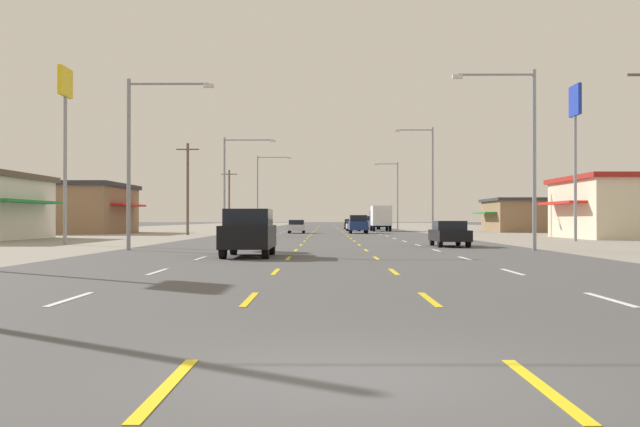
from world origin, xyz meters
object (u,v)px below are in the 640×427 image
(streetlight_right_row_1, at_px, (429,173))
(pole_sign_left_row_1, at_px, (65,112))
(streetlight_left_row_0, at_px, (139,149))
(suv_inner_left_nearest, at_px, (249,232))
(suv_inner_right_mid, at_px, (358,224))
(pole_sign_right_row_1, at_px, (575,123))
(streetlight_left_row_1, at_px, (230,177))
(hatchback_inner_right_distant_a, at_px, (350,224))
(streetlight_right_row_0, at_px, (525,145))
(sedan_inner_left_midfar, at_px, (297,226))
(sedan_far_right_distant_b, at_px, (368,224))
(streetlight_left_row_2, at_px, (261,187))
(suv_far_right_farthest, at_px, (373,223))
(sedan_far_right_near, at_px, (449,233))
(sedan_inner_right_farther, at_px, (353,225))
(streetlight_right_row_2, at_px, (395,191))
(box_truck_far_right_far, at_px, (381,217))

(streetlight_right_row_1, bearing_deg, pole_sign_left_row_1, -133.39)
(pole_sign_left_row_1, relative_size, streetlight_left_row_0, 1.25)
(suv_inner_left_nearest, height_order, suv_inner_right_mid, same)
(pole_sign_right_row_1, distance_m, streetlight_left_row_1, 33.63)
(suv_inner_right_mid, xyz_separation_m, hatchback_inner_right_distant_a, (0.17, 32.39, -0.24))
(streetlight_right_row_0, bearing_deg, streetlight_right_row_1, 89.83)
(suv_inner_left_nearest, height_order, pole_sign_right_row_1, pole_sign_right_row_1)
(sedan_inner_left_midfar, height_order, sedan_far_right_distant_b, same)
(hatchback_inner_right_distant_a, bearing_deg, streetlight_left_row_2, -156.68)
(suv_far_right_farthest, relative_size, streetlight_left_row_1, 0.51)
(suv_inner_left_nearest, relative_size, sedan_far_right_near, 1.09)
(suv_far_right_farthest, distance_m, streetlight_left_row_2, 17.56)
(hatchback_inner_right_distant_a, height_order, streetlight_left_row_2, streetlight_left_row_2)
(streetlight_right_row_0, bearing_deg, pole_sign_left_row_1, 163.32)
(sedan_inner_right_farther, distance_m, streetlight_right_row_2, 13.24)
(sedan_inner_right_farther, bearing_deg, suv_far_right_farthest, 75.91)
(sedan_far_right_distant_b, distance_m, pole_sign_left_row_1, 82.48)
(box_truck_far_right_far, bearing_deg, suv_inner_left_nearest, -99.04)
(pole_sign_right_row_1, distance_m, streetlight_right_row_1, 21.61)
(sedan_inner_left_midfar, bearing_deg, streetlight_right_row_1, -34.31)
(streetlight_left_row_1, bearing_deg, sedan_inner_left_midfar, 55.99)
(sedan_far_right_near, height_order, sedan_inner_right_farther, same)
(sedan_inner_left_midfar, height_order, pole_sign_left_row_1, pole_sign_left_row_1)
(sedan_inner_left_midfar, xyz_separation_m, pole_sign_right_row_1, (20.67, -29.21, 7.55))
(streetlight_right_row_2, bearing_deg, streetlight_right_row_1, -90.05)
(suv_inner_left_nearest, xyz_separation_m, streetlight_right_row_1, (13.27, 41.34, 4.97))
(sedan_far_right_near, relative_size, sedan_inner_right_farther, 1.00)
(sedan_far_right_near, relative_size, suv_inner_right_mid, 0.92)
(suv_inner_left_nearest, height_order, streetlight_left_row_1, streetlight_left_row_1)
(suv_inner_left_nearest, relative_size, streetlight_right_row_2, 0.50)
(sedan_inner_right_farther, distance_m, hatchback_inner_right_distant_a, 16.10)
(suv_inner_right_mid, distance_m, hatchback_inner_right_distant_a, 32.39)
(streetlight_left_row_0, height_order, streetlight_right_row_1, streetlight_right_row_1)
(suv_inner_right_mid, bearing_deg, box_truck_far_right_far, 76.62)
(pole_sign_right_row_1, height_order, streetlight_right_row_1, pole_sign_right_row_1)
(pole_sign_left_row_1, xyz_separation_m, streetlight_left_row_2, (6.43, 62.47, -1.81))
(suv_inner_right_mid, relative_size, box_truck_far_right_far, 0.68)
(pole_sign_right_row_1, bearing_deg, sedan_inner_left_midfar, 125.29)
(sedan_inner_left_midfar, height_order, streetlight_right_row_0, streetlight_right_row_0)
(suv_inner_right_mid, relative_size, streetlight_right_row_0, 0.54)
(pole_sign_left_row_1, distance_m, streetlight_right_row_1, 37.73)
(hatchback_inner_right_distant_a, xyz_separation_m, pole_sign_right_row_1, (13.80, -60.90, 7.52))
(sedan_far_right_distant_b, xyz_separation_m, pole_sign_right_row_1, (10.38, -71.68, 7.55))
(suv_inner_right_mid, distance_m, box_truck_far_right_far, 15.36)
(streetlight_left_row_0, bearing_deg, sedan_far_right_near, 17.64)
(suv_inner_left_nearest, xyz_separation_m, suv_inner_right_mid, (6.73, 49.69, 0.00))
(hatchback_inner_right_distant_a, relative_size, streetlight_left_row_1, 0.41)
(box_truck_far_right_far, distance_m, streetlight_right_row_0, 58.54)
(suv_inner_left_nearest, distance_m, sedan_inner_left_midfar, 50.39)
(hatchback_inner_right_distant_a, bearing_deg, suv_inner_right_mid, -90.29)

